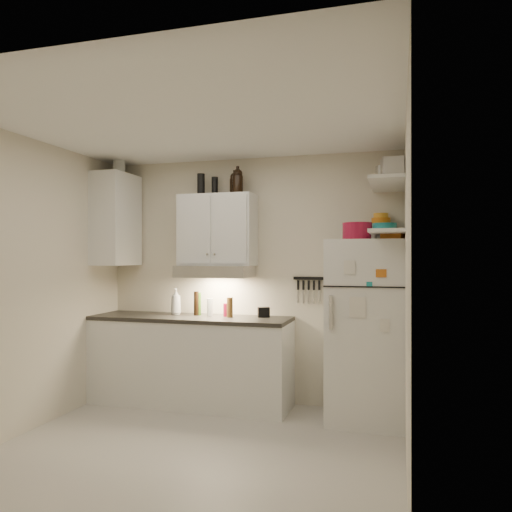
# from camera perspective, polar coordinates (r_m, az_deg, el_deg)

# --- Properties ---
(floor) EXTENTS (3.20, 3.00, 0.02)m
(floor) POSITION_cam_1_polar(r_m,az_deg,el_deg) (4.23, -7.16, -21.61)
(floor) COLOR beige
(floor) RESTS_ON ground
(ceiling) EXTENTS (3.20, 3.00, 0.02)m
(ceiling) POSITION_cam_1_polar(r_m,az_deg,el_deg) (4.08, -7.15, 15.08)
(ceiling) COLOR white
(ceiling) RESTS_ON ground
(back_wall) EXTENTS (3.20, 0.02, 2.60)m
(back_wall) POSITION_cam_1_polar(r_m,az_deg,el_deg) (5.36, -0.76, -2.68)
(back_wall) COLOR beige
(back_wall) RESTS_ON ground
(left_wall) EXTENTS (0.02, 3.00, 2.60)m
(left_wall) POSITION_cam_1_polar(r_m,az_deg,el_deg) (4.81, -25.08, -2.97)
(left_wall) COLOR beige
(left_wall) RESTS_ON ground
(right_wall) EXTENTS (0.02, 3.00, 2.60)m
(right_wall) POSITION_cam_1_polar(r_m,az_deg,el_deg) (3.62, 16.99, -3.92)
(right_wall) COLOR beige
(right_wall) RESTS_ON ground
(base_cabinet) EXTENTS (2.10, 0.60, 0.88)m
(base_cabinet) POSITION_cam_1_polar(r_m,az_deg,el_deg) (5.37, -7.49, -11.94)
(base_cabinet) COLOR white
(base_cabinet) RESTS_ON floor
(countertop) EXTENTS (2.10, 0.62, 0.04)m
(countertop) POSITION_cam_1_polar(r_m,az_deg,el_deg) (5.30, -7.49, -7.06)
(countertop) COLOR #2A2824
(countertop) RESTS_ON base_cabinet
(upper_cabinet) EXTENTS (0.80, 0.33, 0.75)m
(upper_cabinet) POSITION_cam_1_polar(r_m,az_deg,el_deg) (5.29, -4.42, 2.97)
(upper_cabinet) COLOR white
(upper_cabinet) RESTS_ON back_wall
(side_cabinet) EXTENTS (0.33, 0.55, 1.00)m
(side_cabinet) POSITION_cam_1_polar(r_m,az_deg,el_deg) (5.68, -15.71, 4.02)
(side_cabinet) COLOR white
(side_cabinet) RESTS_ON left_wall
(range_hood) EXTENTS (0.76, 0.46, 0.12)m
(range_hood) POSITION_cam_1_polar(r_m,az_deg,el_deg) (5.23, -4.67, -1.76)
(range_hood) COLOR silver
(range_hood) RESTS_ON back_wall
(fridge) EXTENTS (0.70, 0.68, 1.70)m
(fridge) POSITION_cam_1_polar(r_m,az_deg,el_deg) (4.84, 12.47, -8.32)
(fridge) COLOR white
(fridge) RESTS_ON floor
(shelf_hi) EXTENTS (0.30, 0.95, 0.03)m
(shelf_hi) POSITION_cam_1_polar(r_m,az_deg,el_deg) (4.69, 14.82, 7.97)
(shelf_hi) COLOR white
(shelf_hi) RESTS_ON right_wall
(shelf_lo) EXTENTS (0.30, 0.95, 0.03)m
(shelf_lo) POSITION_cam_1_polar(r_m,az_deg,el_deg) (4.65, 14.82, 2.59)
(shelf_lo) COLOR white
(shelf_lo) RESTS_ON right_wall
(knife_strip) EXTENTS (0.42, 0.02, 0.03)m
(knife_strip) POSITION_cam_1_polar(r_m,az_deg,el_deg) (5.18, 6.60, -2.56)
(knife_strip) COLOR black
(knife_strip) RESTS_ON back_wall
(dutch_oven) EXTENTS (0.35, 0.35, 0.16)m
(dutch_oven) POSITION_cam_1_polar(r_m,az_deg,el_deg) (4.70, 11.50, 2.79)
(dutch_oven) COLOR maroon
(dutch_oven) RESTS_ON fridge
(book_stack) EXTENTS (0.25, 0.27, 0.08)m
(book_stack) POSITION_cam_1_polar(r_m,az_deg,el_deg) (4.62, 15.55, 2.34)
(book_stack) COLOR #C66418
(book_stack) RESTS_ON fridge
(spice_jar) EXTENTS (0.06, 0.06, 0.09)m
(spice_jar) POSITION_cam_1_polar(r_m,az_deg,el_deg) (4.65, 13.32, 2.39)
(spice_jar) COLOR silver
(spice_jar) RESTS_ON fridge
(stock_pot) EXTENTS (0.28, 0.28, 0.19)m
(stock_pot) POSITION_cam_1_polar(r_m,az_deg,el_deg) (4.96, 15.02, 8.80)
(stock_pot) COLOR silver
(stock_pot) RESTS_ON shelf_hi
(tin_a) EXTENTS (0.24, 0.22, 0.21)m
(tin_a) POSITION_cam_1_polar(r_m,az_deg,el_deg) (4.67, 15.44, 9.48)
(tin_a) COLOR #AAAAAD
(tin_a) RESTS_ON shelf_hi
(tin_b) EXTENTS (0.18, 0.18, 0.16)m
(tin_b) POSITION_cam_1_polar(r_m,az_deg,el_deg) (4.42, 15.65, 9.73)
(tin_b) COLOR #AAAAAD
(tin_b) RESTS_ON shelf_hi
(bowl_teal) EXTENTS (0.23, 0.23, 0.09)m
(bowl_teal) POSITION_cam_1_polar(r_m,az_deg,el_deg) (4.98, 14.49, 3.12)
(bowl_teal) COLOR teal
(bowl_teal) RESTS_ON shelf_lo
(bowl_orange) EXTENTS (0.18, 0.18, 0.06)m
(bowl_orange) POSITION_cam_1_polar(r_m,az_deg,el_deg) (5.03, 14.09, 3.92)
(bowl_orange) COLOR orange
(bowl_orange) RESTS_ON bowl_teal
(bowl_yellow) EXTENTS (0.14, 0.14, 0.05)m
(bowl_yellow) POSITION_cam_1_polar(r_m,az_deg,el_deg) (5.04, 14.09, 4.49)
(bowl_yellow) COLOR gold
(bowl_yellow) RESTS_ON bowl_orange
(plates) EXTENTS (0.23, 0.23, 0.05)m
(plates) POSITION_cam_1_polar(r_m,az_deg,el_deg) (4.68, 14.47, 3.08)
(plates) COLOR teal
(plates) RESTS_ON shelf_lo
(growler_a) EXTENTS (0.12, 0.12, 0.24)m
(growler_a) POSITION_cam_1_polar(r_m,az_deg,el_deg) (5.34, -2.47, 8.28)
(growler_a) COLOR black
(growler_a) RESTS_ON upper_cabinet
(growler_b) EXTENTS (0.13, 0.13, 0.26)m
(growler_b) POSITION_cam_1_polar(r_m,az_deg,el_deg) (5.24, -2.10, 8.57)
(growler_b) COLOR black
(growler_b) RESTS_ON upper_cabinet
(thermos_a) EXTENTS (0.08, 0.08, 0.20)m
(thermos_a) POSITION_cam_1_polar(r_m,az_deg,el_deg) (5.41, -4.74, 7.94)
(thermos_a) COLOR black
(thermos_a) RESTS_ON upper_cabinet
(thermos_b) EXTENTS (0.09, 0.09, 0.23)m
(thermos_b) POSITION_cam_1_polar(r_m,az_deg,el_deg) (5.42, -6.30, 8.11)
(thermos_b) COLOR black
(thermos_b) RESTS_ON upper_cabinet
(side_jar) EXTENTS (0.14, 0.14, 0.18)m
(side_jar) POSITION_cam_1_polar(r_m,az_deg,el_deg) (5.75, -15.39, 9.89)
(side_jar) COLOR silver
(side_jar) RESTS_ON side_cabinet
(soap_bottle) EXTENTS (0.13, 0.13, 0.32)m
(soap_bottle) POSITION_cam_1_polar(r_m,az_deg,el_deg) (5.46, -9.14, -4.97)
(soap_bottle) COLOR white
(soap_bottle) RESTS_ON countertop
(pepper_mill) EXTENTS (0.08, 0.08, 0.20)m
(pepper_mill) POSITION_cam_1_polar(r_m,az_deg,el_deg) (5.16, -3.02, -5.88)
(pepper_mill) COLOR brown
(pepper_mill) RESTS_ON countertop
(oil_bottle) EXTENTS (0.06, 0.06, 0.24)m
(oil_bottle) POSITION_cam_1_polar(r_m,az_deg,el_deg) (5.36, -6.54, -5.45)
(oil_bottle) COLOR #305916
(oil_bottle) RESTS_ON countertop
(vinegar_bottle) EXTENTS (0.06, 0.06, 0.25)m
(vinegar_bottle) POSITION_cam_1_polar(r_m,az_deg,el_deg) (5.35, -6.84, -5.40)
(vinegar_bottle) COLOR black
(vinegar_bottle) RESTS_ON countertop
(clear_bottle) EXTENTS (0.06, 0.06, 0.18)m
(clear_bottle) POSITION_cam_1_polar(r_m,az_deg,el_deg) (5.28, -5.30, -5.85)
(clear_bottle) COLOR silver
(clear_bottle) RESTS_ON countertop
(red_jar) EXTENTS (0.09, 0.09, 0.14)m
(red_jar) POSITION_cam_1_polar(r_m,az_deg,el_deg) (5.24, -3.39, -6.16)
(red_jar) COLOR maroon
(red_jar) RESTS_ON countertop
(caddy) EXTENTS (0.14, 0.12, 0.10)m
(caddy) POSITION_cam_1_polar(r_m,az_deg,el_deg) (5.17, 0.88, -6.44)
(caddy) COLOR black
(caddy) RESTS_ON countertop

